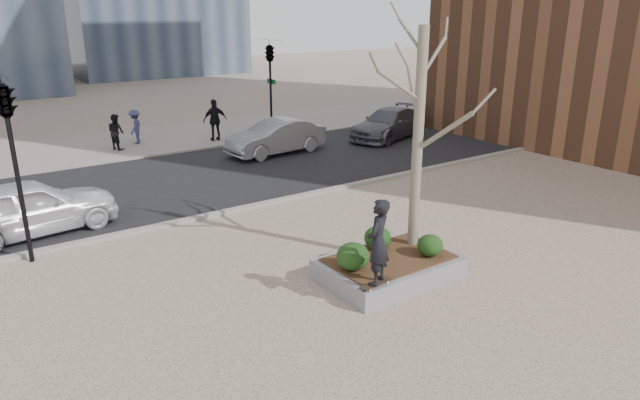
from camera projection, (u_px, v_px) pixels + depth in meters
ground at (354, 289)px, 12.45m from camera, size 120.00×120.00×0.00m
street at (179, 181)px, 20.21m from camera, size 60.00×8.00×0.02m
far_sidewalk at (120, 144)px, 25.65m from camera, size 60.00×6.00×0.02m
planter at (389, 268)px, 12.92m from camera, size 3.00×2.00×0.45m
planter_mulch at (389, 258)px, 12.84m from camera, size 2.70×1.70×0.04m
sycamore_tree at (420, 105)px, 12.56m from camera, size 2.80×2.80×6.60m
shrub_left at (353, 256)px, 12.16m from camera, size 0.70×0.70×0.60m
shrub_middle at (378, 238)px, 13.23m from camera, size 0.63×0.63×0.54m
shrub_right at (430, 245)px, 12.86m from camera, size 0.58×0.58×0.50m
skateboard at (376, 284)px, 11.58m from camera, size 0.80×0.29×0.08m
skateboarder at (378, 242)px, 11.28m from camera, size 0.78×0.70×1.79m
police_car at (29, 207)px, 15.20m from camera, size 4.64×2.28×1.52m
car_silver at (276, 137)px, 23.80m from camera, size 4.38×1.80×1.41m
car_third at (389, 123)px, 26.71m from camera, size 5.09×3.32×1.37m
pedestrian_a at (116, 132)px, 24.47m from camera, size 0.82×0.91×1.54m
pedestrian_b at (135, 127)px, 25.52m from camera, size 1.04×1.14×1.54m
pedestrian_c at (215, 120)px, 26.12m from camera, size 1.15×0.58×1.90m
traffic_light_near at (17, 172)px, 13.09m from camera, size 0.60×2.48×4.50m
traffic_light_far at (271, 89)px, 26.60m from camera, size 0.60×2.48×4.50m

